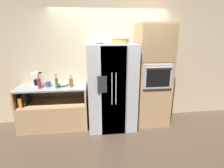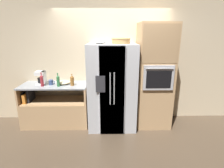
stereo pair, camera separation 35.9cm
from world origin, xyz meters
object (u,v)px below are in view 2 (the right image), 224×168
object	(u,v)px
wicker_basket	(121,40)
bottle_wide	(72,80)
mug	(51,82)
coffee_maker	(42,77)
bottle_short	(42,80)
refrigerator	(112,87)
bottle_tall	(58,81)
wall_oven	(154,77)
mixing_bowl	(64,82)
fruit_bowl	(100,42)

from	to	relation	value
wicker_basket	bottle_wide	xyz separation A→B (m)	(-1.02, -0.00, -0.81)
mug	coffee_maker	world-z (taller)	coffee_maker
wicker_basket	bottle_short	size ratio (longest dim) A/B	1.29
wicker_basket	bottle_short	bearing A→B (deg)	-178.45
refrigerator	bottle_tall	world-z (taller)	refrigerator
wall_oven	coffee_maker	bearing A→B (deg)	178.13
mug	bottle_wide	bearing A→B (deg)	-7.79
refrigerator	mixing_bowl	distance (m)	1.05
bottle_short	mixing_bowl	distance (m)	0.45
mug	fruit_bowl	bearing A→B (deg)	-3.67
coffee_maker	fruit_bowl	bearing A→B (deg)	-6.01
wall_oven	bottle_short	bearing A→B (deg)	-177.70
refrigerator	wicker_basket	size ratio (longest dim) A/B	4.77
refrigerator	bottle_tall	distance (m)	1.12
bottle_short	coffee_maker	world-z (taller)	bottle_short
wall_oven	mug	distance (m)	2.21
bottle_short	mug	distance (m)	0.20
mug	bottle_tall	bearing A→B (deg)	-33.00
wicker_basket	mixing_bowl	size ratio (longest dim) A/B	1.36
bottle_tall	bottle_wide	xyz separation A→B (m)	(0.28, 0.06, -0.01)
bottle_short	mixing_bowl	world-z (taller)	bottle_short
mug	bottle_short	bearing A→B (deg)	-144.44
bottle_tall	coffee_maker	xyz separation A→B (m)	(-0.40, 0.19, 0.03)
coffee_maker	bottle_short	bearing A→B (deg)	-69.83
fruit_bowl	bottle_tall	xyz separation A→B (m)	(-0.87, -0.05, -0.78)
mug	wall_oven	bearing A→B (deg)	-0.33
bottle_tall	coffee_maker	size ratio (longest dim) A/B	1.00
refrigerator	bottle_short	xyz separation A→B (m)	(-1.45, -0.03, 0.16)
bottle_short	wall_oven	bearing A→B (deg)	2.30
bottle_wide	mixing_bowl	world-z (taller)	bottle_wide
wicker_basket	bottle_short	distance (m)	1.82
wicker_basket	refrigerator	bearing A→B (deg)	-175.33
fruit_bowl	bottle_short	size ratio (longest dim) A/B	0.88
mug	coffee_maker	bearing A→B (deg)	162.78
wicker_basket	mixing_bowl	xyz separation A→B (m)	(-1.22, 0.12, -0.89)
bottle_short	mixing_bowl	bearing A→B (deg)	21.14
fruit_bowl	mug	bearing A→B (deg)	176.33
refrigerator	coffee_maker	size ratio (longest dim) A/B	6.37
refrigerator	bottle_short	world-z (taller)	refrigerator
bottle_short	mug	xyz separation A→B (m)	(0.15, 0.11, -0.07)
wicker_basket	fruit_bowl	bearing A→B (deg)	-179.27
bottle_short	bottle_wide	xyz separation A→B (m)	(0.61, 0.04, -0.01)
refrigerator	mixing_bowl	xyz separation A→B (m)	(-1.04, 0.13, 0.07)
coffee_maker	wicker_basket	bearing A→B (deg)	-4.35
bottle_wide	coffee_maker	xyz separation A→B (m)	(-0.68, 0.13, 0.04)
fruit_bowl	mixing_bowl	size ratio (longest dim) A/B	0.92
wall_oven	fruit_bowl	size ratio (longest dim) A/B	8.63
fruit_bowl	mug	xyz separation A→B (m)	(-1.06, 0.07, -0.85)
wall_oven	bottle_short	world-z (taller)	wall_oven
bottle_tall	mixing_bowl	bearing A→B (deg)	66.97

